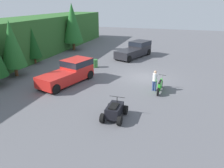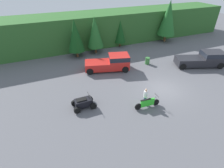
{
  "view_description": "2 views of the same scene",
  "coord_description": "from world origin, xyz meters",
  "px_view_note": "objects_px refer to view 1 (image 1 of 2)",
  "views": [
    {
      "loc": [
        -19.72,
        -3.04,
        6.79
      ],
      "look_at": [
        -5.07,
        1.62,
        0.95
      ],
      "focal_mm": 35.0,
      "sensor_mm": 36.0,
      "label": 1
    },
    {
      "loc": [
        -10.66,
        -11.65,
        10.23
      ],
      "look_at": [
        -5.07,
        1.62,
        0.95
      ],
      "focal_mm": 28.0,
      "sensor_mm": 36.0,
      "label": 2
    }
  ],
  "objects_px": {
    "pickup_truck_second": "(136,49)",
    "steel_barrel": "(95,63)",
    "pickup_truck_red": "(70,71)",
    "rider_person": "(155,80)",
    "dirt_bike": "(160,86)",
    "quad_atv": "(114,111)"
  },
  "relations": [
    {
      "from": "pickup_truck_second",
      "to": "quad_atv",
      "type": "bearing_deg",
      "value": -152.28
    },
    {
      "from": "pickup_truck_red",
      "to": "rider_person",
      "type": "relative_size",
      "value": 3.31
    },
    {
      "from": "dirt_bike",
      "to": "pickup_truck_second",
      "type": "bearing_deg",
      "value": 24.28
    },
    {
      "from": "rider_person",
      "to": "dirt_bike",
      "type": "bearing_deg",
      "value": -74.35
    },
    {
      "from": "quad_atv",
      "to": "pickup_truck_second",
      "type": "bearing_deg",
      "value": 7.1
    },
    {
      "from": "pickup_truck_second",
      "to": "pickup_truck_red",
      "type": "bearing_deg",
      "value": -177.17
    },
    {
      "from": "pickup_truck_second",
      "to": "steel_barrel",
      "type": "distance_m",
      "value": 7.06
    },
    {
      "from": "pickup_truck_second",
      "to": "quad_atv",
      "type": "height_order",
      "value": "pickup_truck_second"
    },
    {
      "from": "pickup_truck_second",
      "to": "quad_atv",
      "type": "relative_size",
      "value": 3.03
    },
    {
      "from": "quad_atv",
      "to": "rider_person",
      "type": "height_order",
      "value": "rider_person"
    },
    {
      "from": "rider_person",
      "to": "steel_barrel",
      "type": "distance_m",
      "value": 8.51
    },
    {
      "from": "pickup_truck_red",
      "to": "pickup_truck_second",
      "type": "bearing_deg",
      "value": -1.82
    },
    {
      "from": "steel_barrel",
      "to": "pickup_truck_second",
      "type": "bearing_deg",
      "value": -27.1
    },
    {
      "from": "pickup_truck_red",
      "to": "rider_person",
      "type": "bearing_deg",
      "value": -72.71
    },
    {
      "from": "dirt_bike",
      "to": "rider_person",
      "type": "bearing_deg",
      "value": 90.34
    },
    {
      "from": "pickup_truck_red",
      "to": "steel_barrel",
      "type": "bearing_deg",
      "value": 11.68
    },
    {
      "from": "dirt_bike",
      "to": "steel_barrel",
      "type": "relative_size",
      "value": 2.75
    },
    {
      "from": "steel_barrel",
      "to": "dirt_bike",
      "type": "bearing_deg",
      "value": -122.56
    },
    {
      "from": "pickup_truck_second",
      "to": "steel_barrel",
      "type": "xyz_separation_m",
      "value": [
        -6.26,
        3.2,
        -0.56
      ]
    },
    {
      "from": "pickup_truck_second",
      "to": "dirt_bike",
      "type": "relative_size",
      "value": 2.52
    },
    {
      "from": "pickup_truck_second",
      "to": "rider_person",
      "type": "xyz_separation_m",
      "value": [
        -11.02,
        -3.84,
        -0.08
      ]
    },
    {
      "from": "pickup_truck_red",
      "to": "quad_atv",
      "type": "bearing_deg",
      "value": -115.92
    }
  ]
}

